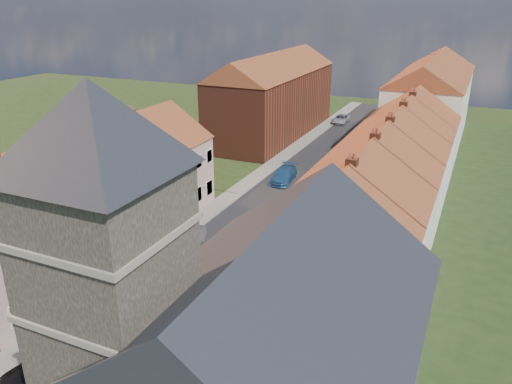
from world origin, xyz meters
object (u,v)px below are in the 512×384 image
at_px(lamppost, 185,191).
at_px(pedestrian_right, 244,289).
at_px(pedestrian_right_b, 233,302).
at_px(car_far_b, 331,162).
at_px(car_near, 41,363).
at_px(car_mid, 189,240).
at_px(car_distant, 341,119).
at_px(church, 253,352).
at_px(car_far, 284,175).

relative_size(lamppost, pedestrian_right, 3.35).
bearing_deg(pedestrian_right_b, car_far_b, -80.48).
relative_size(car_near, car_mid, 0.89).
relative_size(car_distant, car_far_b, 0.89).
xyz_separation_m(car_mid, car_distant, (-0.43, 41.64, -0.08)).
xyz_separation_m(car_near, car_far_b, (3.70, 35.58, 0.08)).
bearing_deg(car_mid, church, -65.78).
relative_size(car_near, car_distant, 0.85).
relative_size(lamppost, car_distant, 1.39).
bearing_deg(car_far_b, car_far, 57.32).
height_order(church, car_mid, church).
bearing_deg(church, car_mid, 128.68).
relative_size(church, car_distant, 3.53).
bearing_deg(car_far_b, pedestrian_right, 90.16).
distance_m(car_far, car_far_b, 6.55).
distance_m(car_distant, pedestrian_right, 46.77).
bearing_deg(car_near, pedestrian_right_b, 67.19).
xyz_separation_m(car_distant, pedestrian_right_b, (6.90, -47.56, 0.32)).
bearing_deg(car_distant, pedestrian_right_b, -81.05).
relative_size(car_far, pedestrian_right, 2.55).
xyz_separation_m(church, car_far_b, (-7.86, 36.50, -5.18)).
bearing_deg(pedestrian_right, car_far, -94.38).
distance_m(lamppost, car_mid, 3.66).
relative_size(car_near, car_far, 0.81).
relative_size(pedestrian_right, pedestrian_right_b, 1.12).
height_order(lamppost, pedestrian_right, lamppost).
distance_m(car_near, car_mid, 13.88).
bearing_deg(car_far, car_far_b, 56.64).
height_order(car_far, car_far_b, car_far_b).
height_order(car_near, pedestrian_right, pedestrian_right).
height_order(car_mid, pedestrian_right, pedestrian_right).
relative_size(car_mid, pedestrian_right, 2.30).
distance_m(car_distant, car_far_b, 20.43).
xyz_separation_m(car_near, car_distant, (-0.72, 55.52, -0.03)).
height_order(car_near, car_distant, car_near).
height_order(church, car_far, church).
xyz_separation_m(car_near, car_mid, (-0.30, 13.88, 0.05)).
relative_size(church, pedestrian_right_b, 9.54).
relative_size(church, pedestrian_right, 8.49).
relative_size(car_mid, pedestrian_right_b, 2.58).
distance_m(car_mid, pedestrian_right, 8.03).
height_order(car_mid, car_far, car_mid).
bearing_deg(car_far, church, -76.63).
xyz_separation_m(car_mid, car_far_b, (3.99, 21.70, 0.02)).
bearing_deg(car_near, pedestrian_right, 70.94).
bearing_deg(pedestrian_right, car_far_b, -104.03).
xyz_separation_m(lamppost, pedestrian_right, (7.89, -6.47, -2.52)).
bearing_deg(car_distant, lamppost, -90.59).
bearing_deg(car_near, car_mid, 106.23).
relative_size(pedestrian_right, car_far_b, 0.37).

